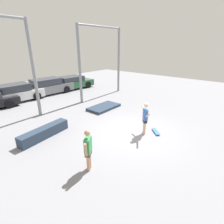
# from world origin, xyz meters

# --- Properties ---
(ground_plane) EXTENTS (36.00, 36.00, 0.00)m
(ground_plane) POSITION_xyz_m (0.00, 0.00, 0.00)
(ground_plane) COLOR gray
(skateboarder) EXTENTS (1.07, 1.03, 1.69)m
(skateboarder) POSITION_xyz_m (0.33, -0.43, 0.96)
(skateboarder) COLOR #DBAD89
(skateboarder) RESTS_ON ground_plane
(skateboard) EXTENTS (0.69, 0.71, 0.08)m
(skateboard) POSITION_xyz_m (0.83, -0.85, 0.06)
(skateboard) COLOR #2D66B2
(skateboard) RESTS_ON ground_plane
(grind_box) EXTENTS (2.71, 0.87, 0.52)m
(grind_box) POSITION_xyz_m (-3.21, 3.20, 0.26)
(grind_box) COLOR #28384C
(grind_box) RESTS_ON ground_plane
(manual_pad) EXTENTS (2.41, 1.35, 0.18)m
(manual_pad) POSITION_xyz_m (1.83, 3.80, 0.09)
(manual_pad) COLOR #28384C
(manual_pad) RESTS_ON ground_plane
(canopy_support_right) EXTENTS (4.98, 0.20, 5.77)m
(canopy_support_right) POSITION_xyz_m (4.19, 6.19, 3.47)
(canopy_support_right) COLOR gray
(canopy_support_right) RESTS_ON ground_plane
(parked_car_white) EXTENTS (3.96, 1.94, 1.43)m
(parked_car_white) POSITION_xyz_m (-1.46, 10.37, 0.69)
(parked_car_white) COLOR white
(parked_car_white) RESTS_ON ground_plane
(parked_car_grey) EXTENTS (4.62, 2.01, 1.47)m
(parked_car_grey) POSITION_xyz_m (1.40, 10.47, 0.70)
(parked_car_grey) COLOR slate
(parked_car_grey) RESTS_ON ground_plane
(parked_car_green) EXTENTS (4.51, 2.16, 1.32)m
(parked_car_green) POSITION_xyz_m (4.17, 10.44, 0.65)
(parked_car_green) COLOR #28603D
(parked_car_green) RESTS_ON ground_plane
(bystander) EXTENTS (0.66, 0.46, 1.63)m
(bystander) POSITION_xyz_m (-3.44, -0.29, 0.89)
(bystander) COLOR tan
(bystander) RESTS_ON ground_plane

